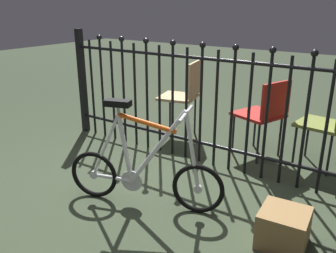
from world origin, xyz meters
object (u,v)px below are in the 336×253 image
Objects in this scene: chair_olive at (330,121)px; chair_tan at (185,92)px; display_crate at (283,228)px; chair_red at (265,111)px; bicycle at (143,170)px.

chair_tan is at bearing -178.78° from chair_olive.
display_crate is (1.65, -1.39, -0.44)m from chair_tan.
chair_red reaches higher than chair_olive.
chair_olive is at bearing 8.57° from chair_red.
bicycle is at bearing -124.52° from chair_olive.
bicycle is at bearing -107.31° from chair_red.
chair_red is at bearing 115.83° from display_crate.
chair_tan is at bearing 139.88° from display_crate.
display_crate is at bearing -40.12° from chair_tan.
chair_olive is (1.62, 0.03, -0.07)m from chair_tan.
chair_red is 0.62m from chair_olive.
chair_tan reaches higher than chair_red.
chair_olive is 1.47m from display_crate.
chair_tan is 1.11× the size of chair_red.
display_crate is (0.03, -1.42, -0.37)m from chair_olive.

